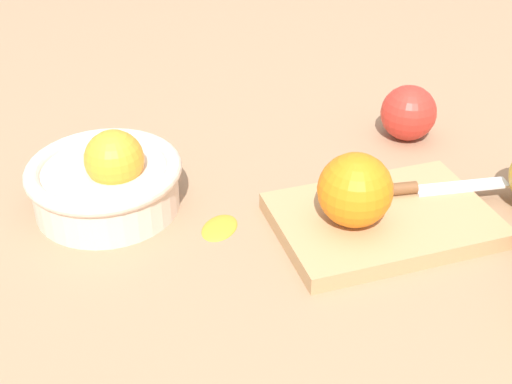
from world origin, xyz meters
TOP-DOWN VIEW (x-y plane):
  - ground_plane at (0.00, 0.00)m, footprint 2.40×2.40m
  - bowl at (-0.19, 0.15)m, footprint 0.17×0.17m
  - cutting_board at (0.07, 0.00)m, footprint 0.24×0.18m
  - orange_on_board at (0.03, 0.00)m, footprint 0.08×0.08m
  - knife at (0.14, 0.02)m, footprint 0.15×0.05m
  - apple_back_right at (0.21, 0.16)m, footprint 0.07×0.07m
  - citrus_peel at (-0.09, 0.07)m, footprint 0.06×0.06m

SIDE VIEW (x-z plane):
  - ground_plane at x=0.00m, z-range 0.00..0.00m
  - citrus_peel at x=-0.09m, z-range 0.00..0.01m
  - cutting_board at x=0.07m, z-range 0.00..0.02m
  - knife at x=0.14m, z-range 0.02..0.03m
  - bowl at x=-0.19m, z-range -0.01..0.09m
  - apple_back_right at x=0.21m, z-range 0.00..0.07m
  - orange_on_board at x=0.03m, z-range 0.02..0.10m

